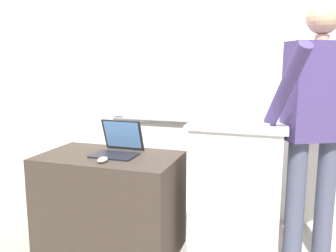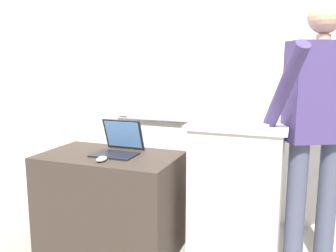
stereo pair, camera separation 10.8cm
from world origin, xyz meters
name	(u,v)px [view 2 (the right image)]	position (x,y,z in m)	size (l,w,h in m)	color
back_wall	(217,54)	(0.00, 1.29, 1.47)	(6.40, 0.17, 2.93)	silver
lectern_podium	(236,192)	(0.33, 0.51, 0.49)	(0.66, 0.41, 0.98)	silver
side_desk	(110,202)	(-0.55, 0.31, 0.37)	(1.00, 0.59, 0.73)	#382D26
person_presenter	(318,117)	(0.84, 0.63, 1.04)	(0.59, 0.71, 1.78)	#474C60
laptop	(120,143)	(-0.50, 0.38, 0.81)	(0.31, 0.30, 0.24)	black
wireless_keyboard	(235,124)	(0.32, 0.46, 0.99)	(0.44, 0.12, 0.02)	silver
computer_mouse_by_laptop	(102,159)	(-0.51, 0.13, 0.75)	(0.06, 0.10, 0.03)	silver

